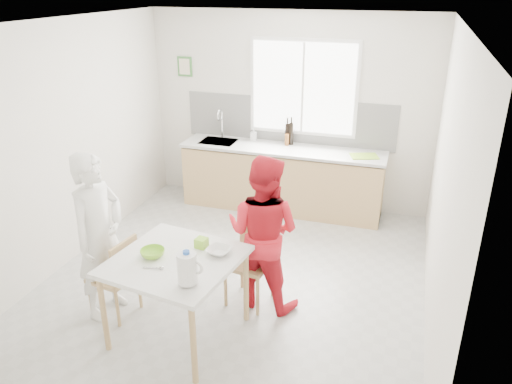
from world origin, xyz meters
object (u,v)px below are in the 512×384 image
wine_bottle_b (287,133)px  milk_jug (188,268)px  person_white (99,236)px  bowl_green (153,253)px  dining_table (176,267)px  person_red (263,232)px  chair_left (118,274)px  wine_bottle_a (291,133)px  chair_far (252,255)px  bowl_white (219,251)px

wine_bottle_b → milk_jug: bearing=-88.7°
person_white → bowl_green: person_white is taller
dining_table → person_white: 0.86m
dining_table → person_red: size_ratio=0.75×
bowl_green → chair_left: bearing=165.7°
milk_jug → wine_bottle_a: bearing=98.7°
chair_far → wine_bottle_a: size_ratio=2.83×
bowl_green → person_red: bearing=43.6°
bowl_green → bowl_white: (0.54, 0.22, -0.01)m
chair_left → wine_bottle_b: bearing=172.3°
person_red → wine_bottle_b: bearing=-72.6°
bowl_green → wine_bottle_a: (0.47, 3.17, 0.24)m
bowl_green → wine_bottle_b: 3.21m
wine_bottle_a → chair_left: bearing=-107.1°
milk_jug → bowl_white: bearing=92.6°
person_red → bowl_white: (-0.25, -0.53, 0.04)m
person_white → person_red: bearing=-58.6°
milk_jug → wine_bottle_a: (-0.02, 3.47, 0.12)m
chair_left → bowl_green: (0.47, -0.12, 0.38)m
chair_left → person_white: bearing=-90.0°
dining_table → person_red: (0.59, 0.73, 0.07)m
dining_table → bowl_green: 0.24m
dining_table → person_red: person_red is taller
person_white → wine_bottle_b: 3.22m
dining_table → wine_bottle_b: (0.20, 3.16, 0.35)m
person_red → wine_bottle_a: (-0.33, 2.42, 0.29)m
chair_far → person_white: (-1.31, -0.63, 0.33)m
chair_left → bowl_white: size_ratio=3.89×
milk_jug → wine_bottle_b: bearing=99.7°
wine_bottle_a → wine_bottle_b: size_ratio=1.07×
wine_bottle_a → wine_bottle_b: (-0.06, 0.01, -0.01)m
chair_left → person_red: 1.45m
milk_jug → person_red: bearing=82.3°
person_white → bowl_white: (1.18, 0.08, 0.00)m
dining_table → milk_jug: milk_jug is taller
chair_far → bowl_green: (-0.67, -0.78, 0.34)m
dining_table → wine_bottle_b: 3.19m
dining_table → chair_far: size_ratio=1.31×
milk_jug → wine_bottle_a: 3.48m
dining_table → chair_left: 0.74m
bowl_white → wine_bottle_b: size_ratio=0.71×
dining_table → chair_left: chair_left is taller
chair_far → person_white: bearing=-145.8°
bowl_white → milk_jug: (-0.05, -0.53, 0.13)m
bowl_green → wine_bottle_b: bearing=82.7°
chair_left → person_white: size_ratio=0.50×
person_red → milk_jug: person_red is taller
bowl_green → chair_far: bearing=49.2°
chair_left → milk_jug: (0.96, -0.42, 0.50)m
chair_far → wine_bottle_a: wine_bottle_a is taller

